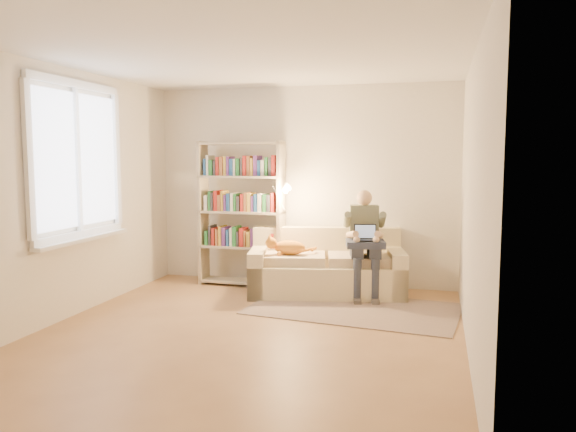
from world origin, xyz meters
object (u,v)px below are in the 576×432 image
(sofa, at_px, (327,270))
(bookshelf, at_px, (242,206))
(cat, at_px, (290,247))
(laptop, at_px, (360,236))
(person, at_px, (365,237))

(sofa, bearing_deg, bookshelf, 160.13)
(cat, height_order, bookshelf, bookshelf)
(sofa, xyz_separation_m, laptop, (0.43, -0.16, 0.47))
(person, bearing_deg, cat, 178.34)
(person, distance_m, laptop, 0.12)
(person, bearing_deg, laptop, -122.33)
(bookshelf, bearing_deg, laptop, -10.72)
(laptop, bearing_deg, person, 57.67)
(sofa, bearing_deg, cat, -165.20)
(laptop, xyz_separation_m, bookshelf, (-1.59, 0.32, 0.29))
(person, xyz_separation_m, laptop, (-0.04, -0.11, 0.02))
(cat, bearing_deg, laptop, -8.58)
(cat, relative_size, laptop, 1.91)
(cat, xyz_separation_m, laptop, (0.84, 0.05, 0.16))
(cat, relative_size, bookshelf, 0.30)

